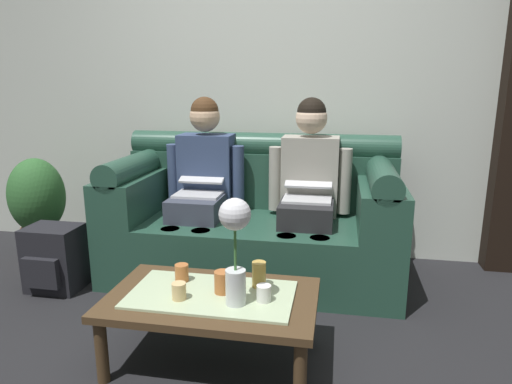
# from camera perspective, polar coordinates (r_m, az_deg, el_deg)

# --- Properties ---
(ground_plane) EXTENTS (14.00, 14.00, 0.00)m
(ground_plane) POSITION_cam_1_polar(r_m,az_deg,el_deg) (2.27, -6.10, -21.64)
(ground_plane) COLOR black
(back_wall_patterned) EXTENTS (6.00, 0.12, 2.90)m
(back_wall_patterned) POSITION_cam_1_polar(r_m,az_deg,el_deg) (3.52, 1.47, 15.87)
(back_wall_patterned) COLOR silver
(back_wall_patterned) RESTS_ON ground_plane
(couch) EXTENTS (1.94, 0.88, 0.96)m
(couch) POSITION_cam_1_polar(r_m,az_deg,el_deg) (3.14, -0.20, -3.72)
(couch) COLOR #234738
(couch) RESTS_ON ground_plane
(person_left) EXTENTS (0.56, 0.67, 1.22)m
(person_left) POSITION_cam_1_polar(r_m,az_deg,el_deg) (3.15, -6.80, 1.56)
(person_left) COLOR #383D4C
(person_left) RESTS_ON ground_plane
(person_right) EXTENTS (0.56, 0.67, 1.22)m
(person_right) POSITION_cam_1_polar(r_m,az_deg,el_deg) (3.02, 6.68, 1.03)
(person_right) COLOR #232326
(person_right) RESTS_ON ground_plane
(coffee_table) EXTENTS (0.98, 0.59, 0.35)m
(coffee_table) POSITION_cam_1_polar(r_m,az_deg,el_deg) (2.19, -5.62, -13.80)
(coffee_table) COLOR #47331E
(coffee_table) RESTS_ON ground_plane
(flower_vase) EXTENTS (0.14, 0.14, 0.48)m
(flower_vase) POSITION_cam_1_polar(r_m,az_deg,el_deg) (1.95, -2.66, -5.93)
(flower_vase) COLOR silver
(flower_vase) RESTS_ON coffee_table
(cup_near_left) EXTENTS (0.07, 0.07, 0.09)m
(cup_near_left) POSITION_cam_1_polar(r_m,az_deg,el_deg) (2.29, -9.38, -10.06)
(cup_near_left) COLOR #B26633
(cup_near_left) RESTS_ON coffee_table
(cup_near_right) EXTENTS (0.07, 0.07, 0.08)m
(cup_near_right) POSITION_cam_1_polar(r_m,az_deg,el_deg) (2.07, 1.00, -12.69)
(cup_near_right) COLOR white
(cup_near_right) RESTS_ON coffee_table
(cup_far_center) EXTENTS (0.07, 0.07, 0.12)m
(cup_far_center) POSITION_cam_1_polar(r_m,az_deg,el_deg) (2.20, 0.38, -10.37)
(cup_far_center) COLOR gold
(cup_far_center) RESTS_ON coffee_table
(cup_far_left) EXTENTS (0.06, 0.06, 0.08)m
(cup_far_left) POSITION_cam_1_polar(r_m,az_deg,el_deg) (2.12, -9.72, -12.26)
(cup_far_left) COLOR #DBB77A
(cup_far_left) RESTS_ON coffee_table
(cup_far_right) EXTENTS (0.08, 0.08, 0.10)m
(cup_far_right) POSITION_cam_1_polar(r_m,az_deg,el_deg) (2.15, -4.24, -11.30)
(cup_far_right) COLOR #B26633
(cup_far_right) RESTS_ON coffee_table
(backpack_left) EXTENTS (0.33, 0.30, 0.42)m
(backpack_left) POSITION_cam_1_polar(r_m,az_deg,el_deg) (3.21, -24.17, -7.72)
(backpack_left) COLOR black
(backpack_left) RESTS_ON ground_plane
(potted_plant) EXTENTS (0.40, 0.40, 0.78)m
(potted_plant) POSITION_cam_1_polar(r_m,az_deg,el_deg) (3.73, -25.89, -1.44)
(potted_plant) COLOR brown
(potted_plant) RESTS_ON ground_plane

